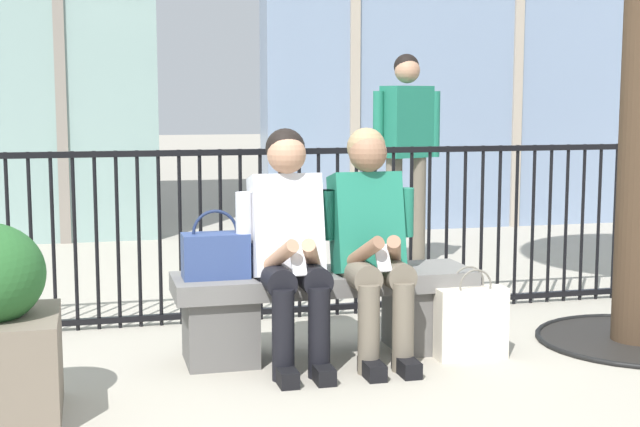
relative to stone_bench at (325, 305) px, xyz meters
The scene contains 8 objects.
ground_plane 0.27m from the stone_bench, ahead, with size 60.00×60.00×0.00m, color #A8A091.
stone_bench is the anchor object (origin of this frame).
seated_person_with_phone 0.46m from the stone_bench, 149.32° to the right, with size 0.52×0.66×1.21m.
seated_person_companion 0.46m from the stone_bench, 30.68° to the right, with size 0.52×0.66×1.21m.
handbag_on_bench 0.65m from the stone_bench, behind, with size 0.34×0.18×0.35m.
shopping_bag 0.78m from the stone_bench, 19.38° to the right, with size 0.38×0.13×0.49m.
bystander_at_railing 2.65m from the stone_bench, 60.65° to the left, with size 0.55×0.34×1.71m.
plaza_railing 0.90m from the stone_bench, 90.00° to the left, with size 9.94×0.04×1.06m.
Camera 1 is at (-1.20, -4.58, 1.36)m, focal length 51.05 mm.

